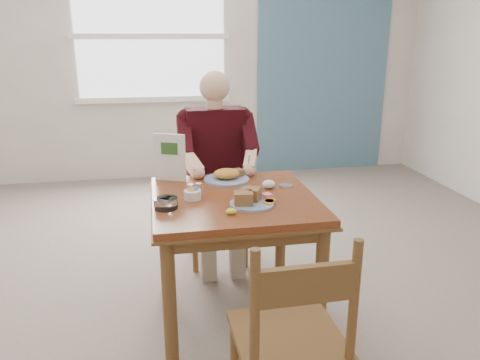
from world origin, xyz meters
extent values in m
plane|color=#70625A|center=(0.00, 0.00, 0.00)|extent=(6.00, 6.00, 0.00)
plane|color=silver|center=(0.00, 3.00, 1.40)|extent=(5.50, 0.00, 5.50)
cube|color=slate|center=(1.60, 2.98, 1.40)|extent=(1.60, 0.02, 2.80)
ellipsoid|color=yellow|center=(-0.06, -0.27, 0.77)|extent=(0.07, 0.06, 0.03)
ellipsoid|color=white|center=(0.23, 0.10, 0.77)|extent=(0.09, 0.07, 0.05)
cylinder|color=silver|center=(0.33, 0.12, 0.75)|extent=(0.10, 0.10, 0.01)
cube|color=white|center=(-0.40, 2.97, 1.60)|extent=(1.60, 0.02, 1.30)
cube|color=white|center=(-0.40, 2.96, 0.92)|extent=(1.72, 0.04, 0.06)
cube|color=white|center=(-0.40, 2.96, 1.60)|extent=(1.72, 0.04, 0.06)
cube|color=brown|center=(0.00, 0.00, 0.73)|extent=(0.90, 0.90, 0.04)
cube|color=brown|center=(0.00, 0.00, 0.70)|extent=(0.92, 0.92, 0.01)
cylinder|color=brown|center=(-0.39, -0.39, 0.35)|extent=(0.07, 0.07, 0.71)
cylinder|color=brown|center=(0.39, -0.39, 0.35)|extent=(0.07, 0.07, 0.71)
cylinder|color=brown|center=(-0.39, 0.39, 0.35)|extent=(0.07, 0.07, 0.71)
cylinder|color=brown|center=(0.39, 0.39, 0.35)|extent=(0.07, 0.07, 0.71)
cube|color=brown|center=(0.00, -0.39, 0.66)|extent=(0.80, 0.03, 0.08)
cube|color=brown|center=(0.00, 0.39, 0.66)|extent=(0.80, 0.03, 0.08)
cube|color=brown|center=(-0.39, 0.00, 0.66)|extent=(0.03, 0.80, 0.08)
cube|color=brown|center=(0.39, 0.00, 0.66)|extent=(0.03, 0.80, 0.08)
cylinder|color=brown|center=(-0.18, 0.57, 0.23)|extent=(0.04, 0.04, 0.45)
cylinder|color=brown|center=(0.18, 0.57, 0.23)|extent=(0.04, 0.04, 0.45)
cylinder|color=brown|center=(-0.18, 0.93, 0.23)|extent=(0.04, 0.04, 0.45)
cylinder|color=brown|center=(0.18, 0.93, 0.23)|extent=(0.04, 0.04, 0.45)
cube|color=brown|center=(0.00, 0.75, 0.47)|extent=(0.42, 0.42, 0.03)
cylinder|color=brown|center=(-0.18, 0.93, 0.70)|extent=(0.04, 0.04, 0.50)
cylinder|color=brown|center=(0.18, 0.93, 0.70)|extent=(0.04, 0.04, 0.50)
cube|color=brown|center=(0.00, 0.93, 0.80)|extent=(0.38, 0.03, 0.14)
cylinder|color=brown|center=(0.23, -0.72, 0.23)|extent=(0.04, 0.04, 0.45)
cube|color=brown|center=(0.06, -0.91, 0.47)|extent=(0.43, 0.43, 0.03)
cylinder|color=brown|center=(-0.12, -1.09, 0.70)|extent=(0.04, 0.04, 0.50)
cylinder|color=brown|center=(0.24, -1.08, 0.70)|extent=(0.04, 0.04, 0.50)
cube|color=brown|center=(0.06, -1.09, 0.80)|extent=(0.38, 0.04, 0.14)
cube|color=tan|center=(-0.10, 0.63, 0.54)|extent=(0.13, 0.38, 0.12)
cube|color=tan|center=(0.10, 0.63, 0.54)|extent=(0.13, 0.38, 0.12)
cube|color=tan|center=(-0.10, 0.45, 0.24)|extent=(0.10, 0.10, 0.48)
cube|color=tan|center=(0.10, 0.45, 0.24)|extent=(0.10, 0.10, 0.48)
cube|color=black|center=(0.00, 0.78, 0.84)|extent=(0.40, 0.22, 0.58)
sphere|color=black|center=(-0.19, 0.78, 1.06)|extent=(0.15, 0.15, 0.15)
sphere|color=black|center=(0.19, 0.78, 1.06)|extent=(0.15, 0.15, 0.15)
cylinder|color=#E0B18E|center=(0.00, 0.76, 1.15)|extent=(0.11, 0.11, 0.08)
sphere|color=#E0B18E|center=(0.00, 0.76, 1.28)|extent=(0.21, 0.21, 0.21)
cube|color=black|center=(-0.22, 0.67, 0.96)|extent=(0.09, 0.29, 0.27)
cube|color=black|center=(0.22, 0.67, 0.96)|extent=(0.09, 0.29, 0.27)
sphere|color=black|center=(-0.22, 0.55, 0.86)|extent=(0.09, 0.09, 0.09)
sphere|color=black|center=(0.22, 0.55, 0.86)|extent=(0.09, 0.09, 0.09)
cube|color=#E0B18E|center=(-0.19, 0.46, 0.82)|extent=(0.14, 0.23, 0.14)
cube|color=#E0B18E|center=(0.19, 0.46, 0.82)|extent=(0.14, 0.23, 0.14)
sphere|color=#E0B18E|center=(-0.16, 0.37, 0.79)|extent=(0.08, 0.08, 0.08)
sphere|color=#E0B18E|center=(0.16, 0.37, 0.79)|extent=(0.08, 0.08, 0.08)
cylinder|color=silver|center=(0.16, 0.37, 0.84)|extent=(0.01, 0.05, 0.12)
cylinder|color=white|center=(0.07, -0.15, 0.76)|extent=(0.29, 0.29, 0.01)
cube|color=#A37B48|center=(0.02, -0.17, 0.80)|extent=(0.11, 0.09, 0.07)
cube|color=#A37B48|center=(0.07, -0.11, 0.80)|extent=(0.12, 0.12, 0.07)
cylinder|color=orange|center=(0.16, -0.18, 0.77)|extent=(0.07, 0.07, 0.01)
cylinder|color=orange|center=(0.16, -0.16, 0.77)|extent=(0.06, 0.06, 0.01)
cylinder|color=orange|center=(0.17, -0.14, 0.77)|extent=(0.06, 0.06, 0.01)
cube|color=#F97681|center=(0.17, -0.10, 0.78)|extent=(0.05, 0.06, 0.02)
cylinder|color=white|center=(0.01, 0.30, 0.76)|extent=(0.35, 0.35, 0.02)
ellipsoid|color=yellow|center=(0.01, 0.30, 0.80)|extent=(0.19, 0.17, 0.06)
cube|color=#A37B48|center=(0.06, 0.34, 0.79)|extent=(0.12, 0.09, 0.04)
cylinder|color=white|center=(-0.23, 0.00, 0.77)|extent=(0.12, 0.12, 0.05)
cube|color=pink|center=(-0.24, 0.00, 0.81)|extent=(0.04, 0.02, 0.02)
cube|color=#6699D8|center=(-0.21, 0.00, 0.81)|extent=(0.03, 0.03, 0.02)
cube|color=#EAD159|center=(-0.24, -0.02, 0.81)|extent=(0.04, 0.02, 0.02)
cube|color=white|center=(-0.24, 0.02, 0.81)|extent=(0.04, 0.03, 0.02)
cylinder|color=white|center=(-0.24, 0.02, 0.78)|extent=(0.04, 0.04, 0.06)
cylinder|color=silver|center=(-0.24, 0.02, 0.82)|extent=(0.04, 0.04, 0.01)
cylinder|color=white|center=(-0.19, 0.03, 0.78)|extent=(0.04, 0.04, 0.06)
cylinder|color=silver|center=(-0.19, 0.03, 0.82)|extent=(0.04, 0.04, 0.01)
cylinder|color=white|center=(-0.38, -0.12, 0.78)|extent=(0.15, 0.15, 0.06)
cylinder|color=white|center=(-0.39, -0.13, 0.80)|extent=(0.04, 0.04, 0.02)
cylinder|color=white|center=(-0.36, -0.11, 0.80)|extent=(0.04, 0.04, 0.02)
cylinder|color=white|center=(-0.37, -0.14, 0.80)|extent=(0.04, 0.04, 0.02)
cube|color=white|center=(-0.33, 0.37, 0.90)|extent=(0.19, 0.09, 0.29)
cube|color=#2D5926|center=(-0.33, 0.36, 0.95)|extent=(0.10, 0.04, 0.07)
camera|label=1|loc=(-0.42, -2.43, 1.61)|focal=35.00mm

